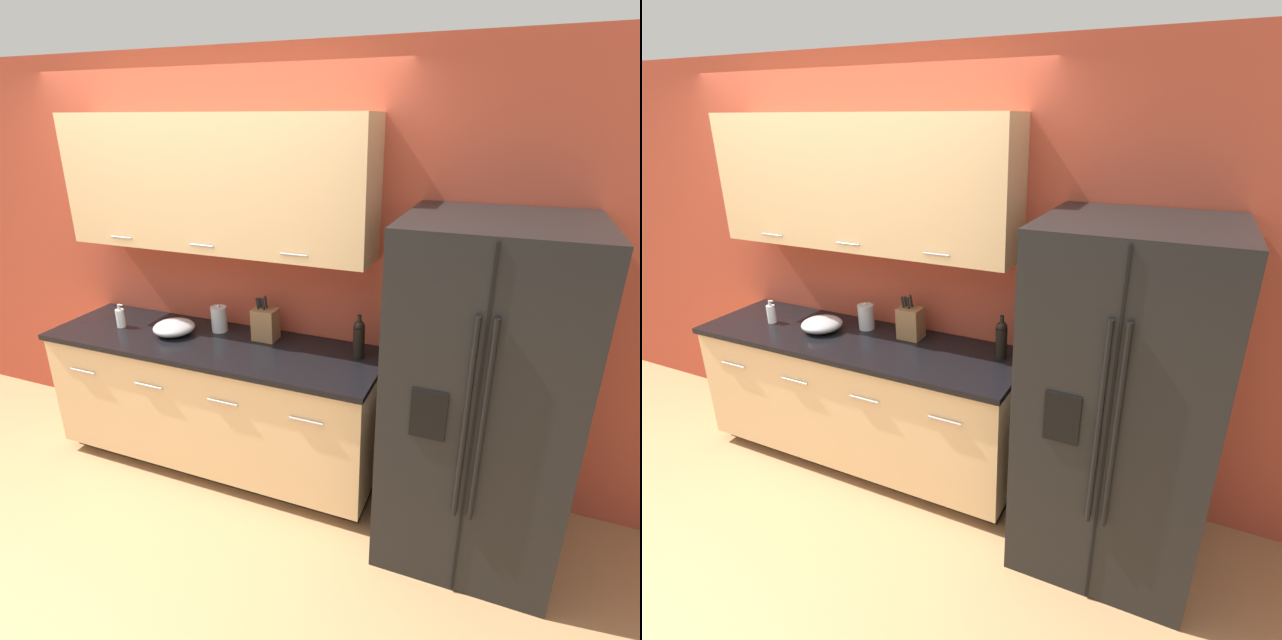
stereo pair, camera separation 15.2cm
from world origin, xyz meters
The scene contains 9 objects.
ground_plane centered at (0.00, 0.00, 0.00)m, with size 14.00×14.00×0.00m, color #B27F51.
wall_back centered at (0.04, 0.99, 1.45)m, with size 10.00×0.39×2.60m.
counter_unit centered at (0.13, 0.70, 0.46)m, with size 2.20×0.64×0.91m.
refrigerator centered at (1.77, 0.61, 0.90)m, with size 0.87×0.83×1.81m.
knife_block centered at (0.44, 0.85, 1.01)m, with size 0.15×0.12×0.29m.
wine_bottle centered at (1.07, 0.82, 1.03)m, with size 0.07×0.07×0.27m.
soap_dispenser centered at (-0.56, 0.67, 0.97)m, with size 0.06×0.06×0.16m.
steel_canister centered at (0.10, 0.86, 0.99)m, with size 0.11×0.11×0.18m.
mixing_bowl centered at (-0.15, 0.71, 0.95)m, with size 0.27×0.27×0.09m.
Camera 1 is at (1.82, -1.73, 2.21)m, focal length 28.00 mm.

